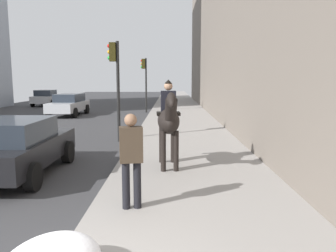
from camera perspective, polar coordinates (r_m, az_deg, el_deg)
name	(u,v)px	position (r m, az deg, el deg)	size (l,w,h in m)	color
mounted_horse_near	(169,119)	(8.53, 0.12, 1.13)	(2.15, 0.68, 2.28)	black
pedestrian_greeting	(131,155)	(5.87, -6.34, -4.93)	(0.33, 0.44, 1.70)	black
car_near_lane	(46,98)	(32.19, -20.17, 4.60)	(3.95, 1.98, 1.44)	#B7BABF
car_mid_lane	(69,104)	(23.10, -16.66, 3.63)	(4.31, 1.98, 1.44)	#B7BABF
car_far_lane	(17,146)	(9.09, -24.56, -3.19)	(3.98, 1.94, 1.44)	black
traffic_light_near_curb	(116,75)	(12.85, -9.00, 8.64)	(0.20, 0.44, 3.82)	black
traffic_light_far_curb	(145,76)	(24.13, -4.01, 8.52)	(0.20, 0.44, 3.89)	black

